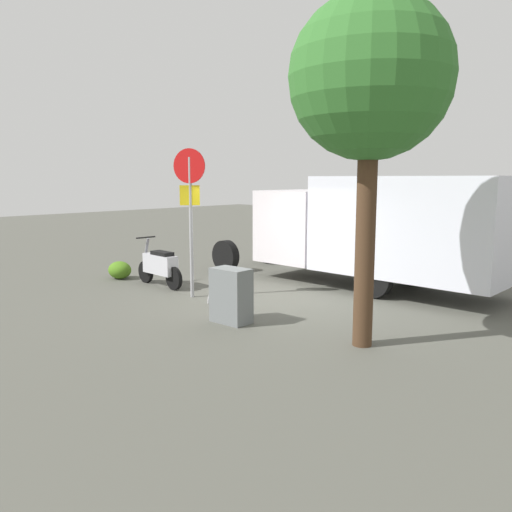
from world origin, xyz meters
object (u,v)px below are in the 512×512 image
at_px(stop_sign, 190,199).
at_px(bike_rack_hoop, 221,307).
at_px(utility_cabinet, 231,295).
at_px(street_tree, 370,81).
at_px(motorcycle, 160,266).
at_px(box_truck_near, 374,225).

height_order(stop_sign, bike_rack_hoop, stop_sign).
relative_size(stop_sign, bike_rack_hoop, 3.91).
bearing_deg(utility_cabinet, stop_sign, -22.11).
bearing_deg(street_tree, utility_cabinet, 10.68).
relative_size(utility_cabinet, bike_rack_hoop, 1.21).
distance_m(street_tree, utility_cabinet, 4.43).
xyz_separation_m(motorcycle, stop_sign, (-1.48, 0.24, 1.70)).
bearing_deg(motorcycle, utility_cabinet, 166.66).
xyz_separation_m(box_truck_near, motorcycle, (3.98, 3.45, -1.02)).
height_order(motorcycle, street_tree, street_tree).
relative_size(stop_sign, utility_cabinet, 3.24).
bearing_deg(stop_sign, motorcycle, -9.33).
bearing_deg(box_truck_near, street_tree, 119.04).
relative_size(box_truck_near, utility_cabinet, 7.77).
bearing_deg(bike_rack_hoop, street_tree, 176.47).
distance_m(street_tree, bike_rack_hoop, 5.43).
xyz_separation_m(utility_cabinet, bike_rack_hoop, (1.00, -0.69, -0.51)).
bearing_deg(bike_rack_hoop, box_truck_near, -109.64).
height_order(stop_sign, utility_cabinet, stop_sign).
bearing_deg(stop_sign, box_truck_near, -124.13).
bearing_deg(bike_rack_hoop, motorcycle, -9.06).
xyz_separation_m(stop_sign, utility_cabinet, (-2.13, 0.86, -1.70)).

